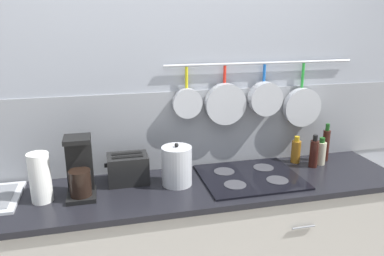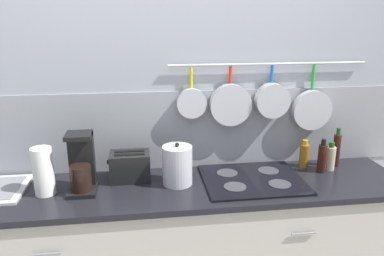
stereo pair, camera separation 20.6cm
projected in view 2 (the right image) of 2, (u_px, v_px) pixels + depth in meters
wall_back at (171, 113)px, 2.36m from camera, size 7.20×0.16×2.60m
countertop at (175, 189)px, 2.16m from camera, size 2.74×0.57×0.03m
paper_towel_roll at (43, 171)px, 2.03m from camera, size 0.11×0.11×0.27m
coffee_maker at (82, 167)px, 2.07m from camera, size 0.15×0.18×0.34m
toaster at (130, 166)px, 2.23m from camera, size 0.25×0.16×0.17m
kettle at (177, 165)px, 2.16m from camera, size 0.17×0.17×0.25m
cooktop at (252, 179)px, 2.23m from camera, size 0.59×0.49×0.01m
bottle_vinegar at (304, 155)px, 2.42m from camera, size 0.06×0.06×0.18m
bottle_dish_soap at (322, 158)px, 2.33m from camera, size 0.05×0.05×0.22m
bottle_cooking_wine at (330, 158)px, 2.37m from camera, size 0.06×0.06×0.18m
bottle_hot_sauce at (336, 149)px, 2.42m from camera, size 0.05×0.05×0.26m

